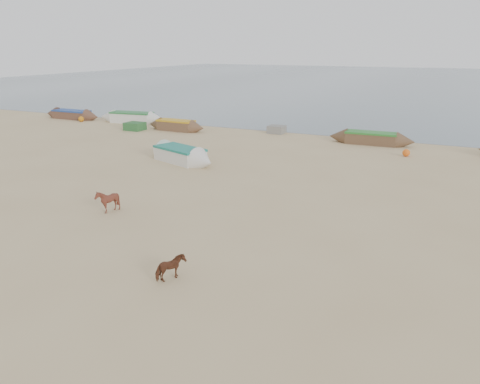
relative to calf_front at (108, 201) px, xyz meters
name	(u,v)px	position (x,y,z in m)	size (l,w,h in m)	color
ground	(185,257)	(4.94, -2.22, -0.47)	(140.00, 140.00, 0.00)	tan
sea	(423,82)	(4.94, 79.78, -0.47)	(160.00, 160.00, 0.00)	slate
calf_front	(108,201)	(0.00, 0.00, 0.00)	(0.76, 0.86, 0.95)	#59271C
calf_right	(171,268)	(5.40, -3.67, -0.11)	(0.72, 0.62, 0.73)	#5B301D
near_canoe	(180,154)	(-2.00, 8.43, -0.06)	(5.30, 1.42, 0.83)	silver
waterline_canoes	(344,136)	(5.09, 17.96, -0.06)	(58.24, 3.94, 0.92)	brown
beach_clutter	(391,145)	(8.33, 16.98, -0.17)	(45.44, 4.70, 0.64)	#2B6130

